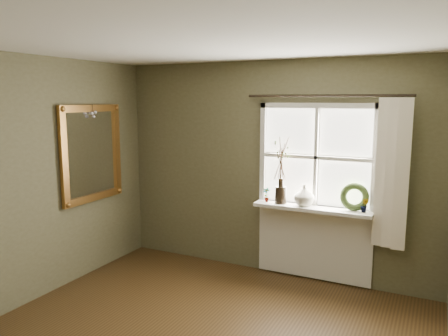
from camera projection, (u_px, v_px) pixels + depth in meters
ceiling at (165, 34)px, 3.12m from camera, size 4.50×4.50×0.00m
wall_back at (273, 169)px, 5.35m from camera, size 4.00×0.10×2.60m
window_frame at (316, 157)px, 5.02m from camera, size 1.36×0.06×1.24m
window_sill at (312, 208)px, 5.02m from camera, size 1.36×0.26×0.04m
window_apron at (313, 242)px, 5.18m from camera, size 1.36×0.04×0.88m
dark_jug at (281, 195)px, 5.17m from camera, size 0.15×0.15×0.20m
cream_vase at (304, 195)px, 5.04m from camera, size 0.26×0.26×0.25m
wreath at (354, 200)px, 4.83m from camera, size 0.33×0.18×0.32m
potted_plant_left at (267, 195)px, 5.25m from camera, size 0.10×0.08×0.17m
potted_plant_right at (365, 205)px, 4.75m from camera, size 0.10×0.08×0.16m
curtain at (392, 174)px, 4.58m from camera, size 0.36×0.12×1.59m
curtain_rod at (326, 96)px, 4.82m from camera, size 1.84×0.03×0.03m
gilt_mirror at (92, 153)px, 5.29m from camera, size 0.10×0.98×1.17m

